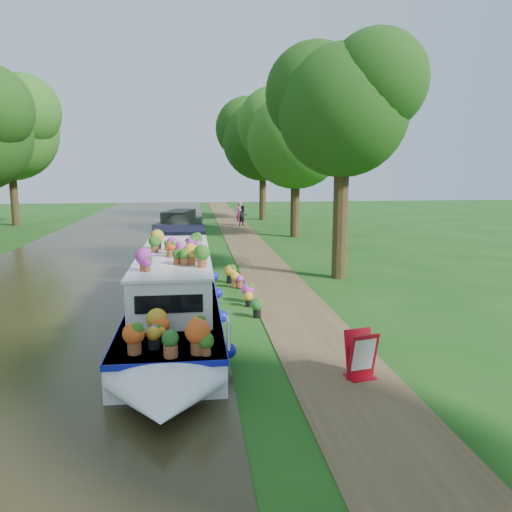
# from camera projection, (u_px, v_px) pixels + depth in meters

# --- Properties ---
(ground) EXTENTS (100.00, 100.00, 0.00)m
(ground) POSITION_uv_depth(u_px,v_px,m) (249.00, 301.00, 15.87)
(ground) COLOR #154310
(ground) RESTS_ON ground
(canal_water) EXTENTS (10.00, 100.00, 0.02)m
(canal_water) POSITION_uv_depth(u_px,v_px,m) (53.00, 307.00, 15.14)
(canal_water) COLOR black
(canal_water) RESTS_ON ground
(towpath) EXTENTS (2.20, 100.00, 0.03)m
(towpath) POSITION_uv_depth(u_px,v_px,m) (287.00, 299.00, 16.01)
(towpath) COLOR brown
(towpath) RESTS_ON ground
(plant_boat) EXTENTS (2.29, 13.52, 2.30)m
(plant_boat) POSITION_uv_depth(u_px,v_px,m) (175.00, 289.00, 13.78)
(plant_boat) COLOR white
(plant_boat) RESTS_ON canal_water
(tree_near_overhang) EXTENTS (5.52, 5.28, 8.99)m
(tree_near_overhang) POSITION_uv_depth(u_px,v_px,m) (343.00, 101.00, 18.20)
(tree_near_overhang) COLOR #322410
(tree_near_overhang) RESTS_ON ground
(tree_near_mid) EXTENTS (6.90, 6.60, 9.40)m
(tree_near_mid) POSITION_uv_depth(u_px,v_px,m) (295.00, 131.00, 30.07)
(tree_near_mid) COLOR #322410
(tree_near_mid) RESTS_ON ground
(tree_near_far) EXTENTS (7.59, 7.26, 10.30)m
(tree_near_far) POSITION_uv_depth(u_px,v_px,m) (262.00, 134.00, 40.67)
(tree_near_far) COLOR #322410
(tree_near_far) RESTS_ON ground
(tree_far_d) EXTENTS (8.05, 7.70, 10.85)m
(tree_far_d) POSITION_uv_depth(u_px,v_px,m) (8.00, 124.00, 36.35)
(tree_far_d) COLOR #322410
(tree_far_d) RESTS_ON ground
(second_boat) EXTENTS (3.38, 7.19, 1.32)m
(second_boat) POSITION_uv_depth(u_px,v_px,m) (179.00, 222.00, 34.69)
(second_boat) COLOR black
(second_boat) RESTS_ON canal_water
(sandwich_board) EXTENTS (0.63, 0.59, 0.95)m
(sandwich_board) POSITION_uv_depth(u_px,v_px,m) (361.00, 357.00, 9.85)
(sandwich_board) COLOR #A60B19
(sandwich_board) RESTS_ON towpath
(pedestrian_pink) EXTENTS (0.70, 0.52, 1.75)m
(pedestrian_pink) POSITION_uv_depth(u_px,v_px,m) (240.00, 213.00, 37.45)
(pedestrian_pink) COLOR #DF5BA4
(pedestrian_pink) RESTS_ON towpath
(pedestrian_dark) EXTENTS (0.91, 0.86, 1.49)m
(pedestrian_dark) POSITION_uv_depth(u_px,v_px,m) (243.00, 216.00, 36.82)
(pedestrian_dark) COLOR black
(pedestrian_dark) RESTS_ON towpath
(verge_plant) EXTENTS (0.36, 0.31, 0.39)m
(verge_plant) POSITION_uv_depth(u_px,v_px,m) (238.00, 267.00, 20.37)
(verge_plant) COLOR #265E1C
(verge_plant) RESTS_ON ground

